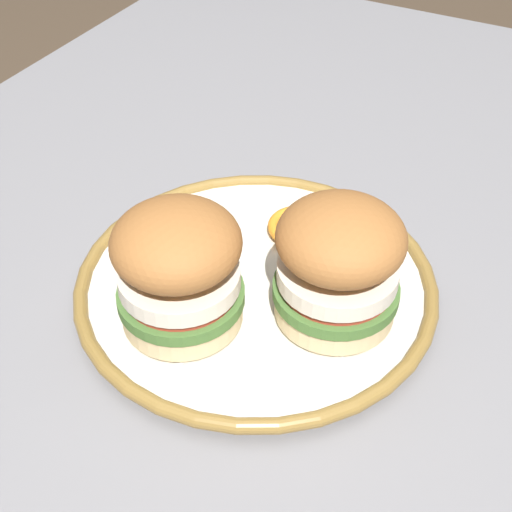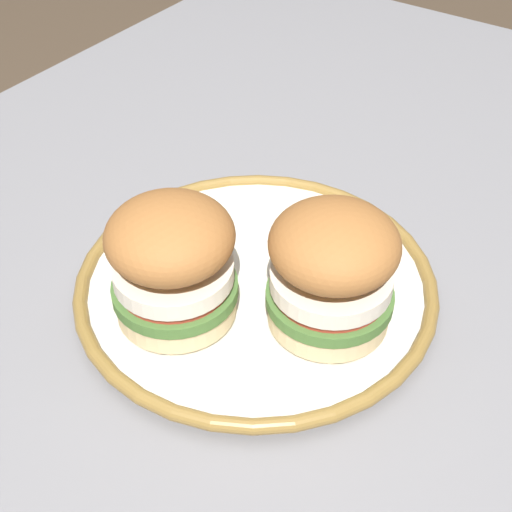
# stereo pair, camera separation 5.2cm
# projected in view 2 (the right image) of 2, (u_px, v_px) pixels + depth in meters

# --- Properties ---
(dining_table) EXTENTS (1.32, 0.96, 0.76)m
(dining_table) POSITION_uv_depth(u_px,v_px,m) (268.00, 403.00, 0.63)
(dining_table) COLOR gray
(dining_table) RESTS_ON ground
(dinner_plate) EXTENTS (0.30, 0.30, 0.02)m
(dinner_plate) POSITION_uv_depth(u_px,v_px,m) (256.00, 284.00, 0.59)
(dinner_plate) COLOR silver
(dinner_plate) RESTS_ON dining_table
(sandwich_half_left) EXTENTS (0.13, 0.13, 0.10)m
(sandwich_half_left) POSITION_uv_depth(u_px,v_px,m) (332.00, 269.00, 0.52)
(sandwich_half_left) COLOR beige
(sandwich_half_left) RESTS_ON dinner_plate
(sandwich_half_right) EXTENTS (0.13, 0.13, 0.10)m
(sandwich_half_right) POSITION_uv_depth(u_px,v_px,m) (172.00, 261.00, 0.52)
(sandwich_half_right) COLOR beige
(sandwich_half_right) RESTS_ON dinner_plate
(orange_peel_curled) EXTENTS (0.07, 0.07, 0.01)m
(orange_peel_curled) POSITION_uv_depth(u_px,v_px,m) (307.00, 230.00, 0.62)
(orange_peel_curled) COLOR orange
(orange_peel_curled) RESTS_ON dinner_plate
(orange_peel_strip_long) EXTENTS (0.07, 0.05, 0.01)m
(orange_peel_strip_long) POSITION_uv_depth(u_px,v_px,m) (156.00, 240.00, 0.62)
(orange_peel_strip_long) COLOR orange
(orange_peel_strip_long) RESTS_ON dinner_plate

